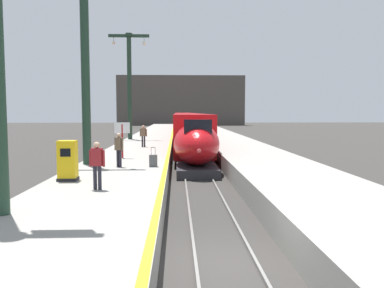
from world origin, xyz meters
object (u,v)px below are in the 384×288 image
at_px(passenger_near_edge, 119,147).
at_px(passenger_mid_platform, 143,134).
at_px(highspeed_train_main, 185,124).
at_px(departure_info_board, 122,133).
at_px(ticket_machine_yellow, 68,162).
at_px(passenger_far_waiting, 97,162).
at_px(station_column_far, 129,77).
at_px(rolling_suitcase, 153,161).
at_px(station_column_mid, 85,53).

distance_m(passenger_near_edge, passenger_mid_platform, 11.22).
xyz_separation_m(highspeed_train_main, departure_info_board, (-4.43, -34.33, 0.58)).
bearing_deg(passenger_mid_platform, ticket_machine_yellow, -96.56).
height_order(passenger_mid_platform, passenger_far_waiting, same).
distance_m(passenger_mid_platform, ticket_machine_yellow, 15.17).
relative_size(passenger_near_edge, ticket_machine_yellow, 1.06).
height_order(highspeed_train_main, station_column_far, station_column_far).
xyz_separation_m(station_column_far, rolling_suitcase, (3.52, -20.10, -5.89)).
bearing_deg(departure_info_board, passenger_mid_platform, 85.28).
distance_m(passenger_far_waiting, departure_info_board, 9.57).
height_order(station_column_mid, station_column_far, station_column_far).
bearing_deg(passenger_far_waiting, station_column_far, 94.20).
height_order(passenger_near_edge, ticket_machine_yellow, passenger_near_edge).
bearing_deg(station_column_mid, station_column_far, 90.00).
bearing_deg(rolling_suitcase, highspeed_train_main, 86.42).
xyz_separation_m(highspeed_train_main, passenger_far_waiting, (-4.00, -43.87, 0.06)).
bearing_deg(ticket_machine_yellow, passenger_near_edge, 69.14).
bearing_deg(rolling_suitcase, station_column_far, 99.92).
bearing_deg(station_column_far, passenger_near_edge, -84.83).
xyz_separation_m(station_column_far, passenger_mid_platform, (2.08, -8.86, -5.20)).
bearing_deg(ticket_machine_yellow, departure_info_board, 81.67).
relative_size(station_column_far, rolling_suitcase, 10.64).
distance_m(station_column_far, passenger_far_waiting, 26.42).
xyz_separation_m(highspeed_train_main, station_column_mid, (-5.90, -37.01, 4.84)).
relative_size(station_column_mid, passenger_near_edge, 5.70).
bearing_deg(ticket_machine_yellow, rolling_suitcase, 50.42).
bearing_deg(passenger_far_waiting, departure_info_board, 92.57).
height_order(station_column_far, passenger_near_edge, station_column_far).
bearing_deg(passenger_far_waiting, passenger_near_edge, 90.80).
height_order(station_column_mid, passenger_far_waiting, station_column_mid).
distance_m(station_column_mid, rolling_suitcase, 6.59).
relative_size(station_column_mid, passenger_mid_platform, 5.70).
distance_m(station_column_mid, passenger_far_waiting, 8.58).
distance_m(highspeed_train_main, departure_info_board, 34.62).
bearing_deg(highspeed_train_main, station_column_far, -108.11).
distance_m(passenger_mid_platform, departure_info_board, 7.47).
height_order(ticket_machine_yellow, departure_info_board, departure_info_board).
height_order(highspeed_train_main, rolling_suitcase, highspeed_train_main).
bearing_deg(departure_info_board, highspeed_train_main, 82.64).
relative_size(passenger_near_edge, passenger_far_waiting, 1.00).
height_order(station_column_far, departure_info_board, station_column_far).
relative_size(highspeed_train_main, ticket_machine_yellow, 46.47).
height_order(passenger_far_waiting, departure_info_board, departure_info_board).
relative_size(passenger_mid_platform, departure_info_board, 0.80).
height_order(passenger_near_edge, passenger_mid_platform, same).
height_order(station_column_far, ticket_machine_yellow, station_column_far).
relative_size(rolling_suitcase, ticket_machine_yellow, 0.61).
xyz_separation_m(station_column_mid, ticket_machine_yellow, (0.35, -4.96, -5.03)).
height_order(rolling_suitcase, ticket_machine_yellow, ticket_machine_yellow).
bearing_deg(passenger_mid_platform, rolling_suitcase, -82.73).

